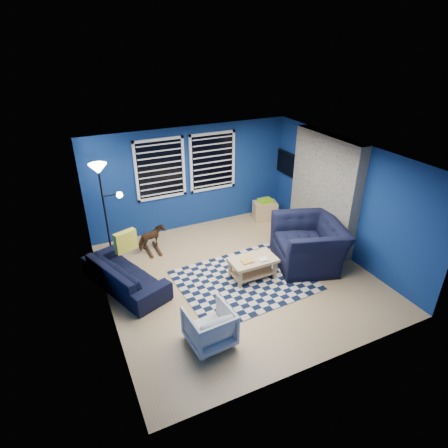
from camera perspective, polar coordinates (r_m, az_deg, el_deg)
name	(u,v)px	position (r m, az deg, el deg)	size (l,w,h in m)	color
floor	(238,276)	(7.61, 2.11, -7.96)	(5.00, 5.00, 0.00)	tan
ceiling	(240,156)	(6.50, 2.48, 10.35)	(5.00, 5.00, 0.00)	white
wall_back	(191,178)	(9.07, -5.01, 6.94)	(5.00, 5.00, 0.00)	navy
wall_left	(101,251)	(6.35, -18.27, -3.90)	(5.00, 5.00, 0.00)	navy
wall_right	(344,198)	(8.32, 17.81, 3.75)	(5.00, 5.00, 0.00)	navy
fireplace	(323,193)	(8.59, 14.88, 4.52)	(0.65, 2.00, 2.50)	gray
window_left	(160,169)	(8.71, -9.68, 8.22)	(1.17, 0.06, 1.42)	black
window_right	(213,162)	(9.11, -1.73, 9.46)	(1.17, 0.06, 1.42)	black
tv	(289,165)	(9.68, 9.87, 8.91)	(0.07, 1.00, 0.58)	black
rug	(244,280)	(7.49, 3.11, -8.55)	(2.50, 2.00, 0.02)	black
sofa	(125,274)	(7.42, -14.87, -7.38)	(0.76, 1.95, 0.57)	black
armchair_big	(309,243)	(7.97, 12.76, -2.90)	(1.27, 1.46, 0.95)	black
armchair_bent	(209,326)	(6.02, -2.23, -15.32)	(0.68, 0.70, 0.64)	gray
rocking_horse	(152,238)	(8.41, -10.95, -2.11)	(0.62, 0.28, 0.52)	#412415
coffee_table	(253,264)	(7.42, 4.42, -6.11)	(0.92, 0.53, 0.46)	tan
cabinet	(265,210)	(9.77, 6.24, 2.08)	(0.66, 0.52, 0.58)	tan
floor_lamp	(101,182)	(7.89, -18.17, 6.09)	(0.57, 0.35, 2.10)	black
throw_pillow	(126,241)	(7.49, -14.77, -2.56)	(0.44, 0.13, 0.42)	yellow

